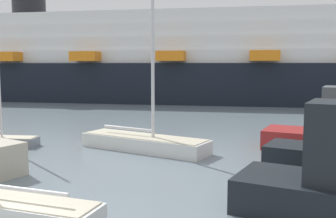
# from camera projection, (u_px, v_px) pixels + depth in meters

# --- Properties ---
(sailboat_1) EXTENTS (7.27, 3.66, 12.80)m
(sailboat_1) POSITION_uv_depth(u_px,v_px,m) (144.00, 139.00, 20.77)
(sailboat_1) COLOR white
(sailboat_1) RESTS_ON ground_plane
(sailboat_2) EXTENTS (6.04, 1.77, 9.75)m
(sailboat_2) POSITION_uv_depth(u_px,v_px,m) (2.00, 204.00, 11.31)
(sailboat_2) COLOR white
(sailboat_2) RESTS_ON ground_plane
(cruise_ship) EXTENTS (84.00, 17.94, 14.76)m
(cruise_ship) POSITION_uv_depth(u_px,v_px,m) (141.00, 62.00, 49.72)
(cruise_ship) COLOR black
(cruise_ship) RESTS_ON ground_plane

